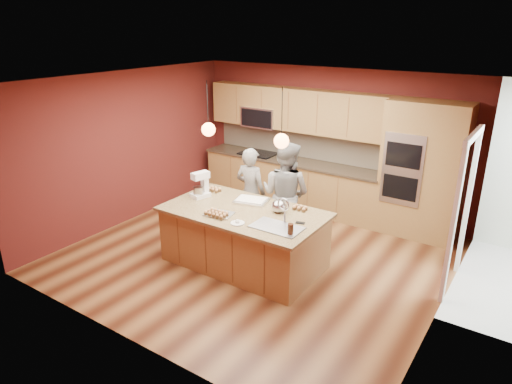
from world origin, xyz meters
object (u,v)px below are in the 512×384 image
Objects in this scene: person_left at (251,192)px; island at (245,237)px; stand_mixer at (201,186)px; mixing_bowl at (279,206)px; person_right at (285,194)px.

island is at bearing 118.55° from person_left.
person_left is 0.96m from stand_mixer.
stand_mixer is (-0.38, -0.83, 0.28)m from person_left.
mixing_bowl is (0.44, 0.24, 0.52)m from island.
person_right reaches higher than mixing_bowl.
person_right is 0.75m from mixing_bowl.
stand_mixer is at bearing 174.35° from island.
person_right reaches higher than stand_mixer.
stand_mixer is at bearing -173.79° from mixing_bowl.
person_left is 0.88× the size of person_right.
person_right is 1.35m from stand_mixer.
island is at bearing 9.97° from stand_mixer.
person_left reaches higher than island.
person_right is (0.15, 0.92, 0.42)m from island.
person_left is (-0.52, 0.92, 0.32)m from island.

